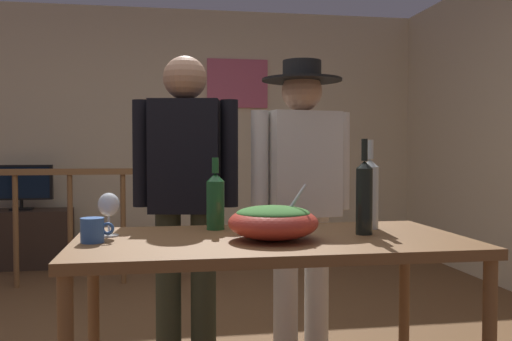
{
  "coord_description": "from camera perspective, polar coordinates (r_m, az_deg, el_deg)",
  "views": [
    {
      "loc": [
        -0.04,
        -2.72,
        1.12
      ],
      "look_at": [
        0.38,
        -0.24,
        1.03
      ],
      "focal_mm": 39.01,
      "sensor_mm": 36.0,
      "label": 1
    }
  ],
  "objects": [
    {
      "name": "person_standing_right",
      "position": [
        2.94,
        4.69,
        -1.48
      ],
      "size": [
        0.55,
        0.42,
        1.59
      ],
      "rotation": [
        0.0,
        0.0,
        3.33
      ],
      "color": "beige",
      "rests_on": "ground_plane"
    },
    {
      "name": "wine_bottle_green",
      "position": [
        2.4,
        -4.18,
        -3.04
      ],
      "size": [
        0.08,
        0.08,
        0.31
      ],
      "color": "#1E5628",
      "rests_on": "serving_table"
    },
    {
      "name": "stair_railing",
      "position": [
        4.83,
        -18.73,
        -4.0
      ],
      "size": [
        2.64,
        0.1,
        1.02
      ],
      "color": "brown",
      "rests_on": "ground_plane"
    },
    {
      "name": "wine_glass",
      "position": [
        2.28,
        -14.86,
        -3.57
      ],
      "size": [
        0.09,
        0.09,
        0.17
      ],
      "color": "silver",
      "rests_on": "serving_table"
    },
    {
      "name": "person_standing_left",
      "position": [
        2.85,
        -7.25,
        -1.72
      ],
      "size": [
        0.53,
        0.28,
        1.59
      ],
      "rotation": [
        0.0,
        0.0,
        2.96
      ],
      "color": "#2D3323",
      "rests_on": "ground_plane"
    },
    {
      "name": "wine_bottle_clear",
      "position": [
        2.47,
        11.59,
        -2.2
      ],
      "size": [
        0.07,
        0.07,
        0.39
      ],
      "color": "silver",
      "rests_on": "serving_table"
    },
    {
      "name": "serving_table",
      "position": [
        2.21,
        1.56,
        -8.72
      ],
      "size": [
        1.52,
        0.78,
        0.78
      ],
      "color": "brown",
      "rests_on": "ground_plane"
    },
    {
      "name": "mug_blue",
      "position": [
        2.15,
        -16.38,
        -5.89
      ],
      "size": [
        0.12,
        0.09,
        0.09
      ],
      "color": "#3866B2",
      "rests_on": "serving_table"
    },
    {
      "name": "wine_bottle_dark",
      "position": [
        2.29,
        11.04,
        -2.56
      ],
      "size": [
        0.07,
        0.07,
        0.39
      ],
      "color": "black",
      "rests_on": "serving_table"
    },
    {
      "name": "salad_bowl",
      "position": [
        2.13,
        1.78,
        -5.15
      ],
      "size": [
        0.35,
        0.35,
        0.21
      ],
      "color": "#CC3D2D",
      "rests_on": "serving_table"
    },
    {
      "name": "framed_picture",
      "position": [
        5.96,
        -1.91,
        8.91
      ],
      "size": [
        0.64,
        0.03,
        0.51
      ],
      "primitive_type": "cube",
      "color": "#C8546C"
    },
    {
      "name": "flat_screen_tv",
      "position": [
        5.71,
        -23.01,
        -1.23
      ],
      "size": [
        0.58,
        0.12,
        0.43
      ],
      "color": "black",
      "rests_on": "tv_console"
    },
    {
      "name": "back_wall",
      "position": [
        5.93,
        -9.28,
        3.77
      ],
      "size": [
        5.47,
        0.1,
        2.59
      ],
      "primitive_type": "cube",
      "color": "beige",
      "rests_on": "ground_plane"
    },
    {
      "name": "tv_console",
      "position": [
        5.79,
        -22.86,
        -6.45
      ],
      "size": [
        0.9,
        0.4,
        0.55
      ],
      "primitive_type": "cube",
      "color": "#38281E",
      "rests_on": "ground_plane"
    }
  ]
}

